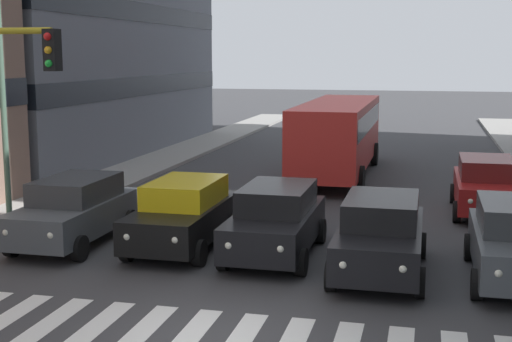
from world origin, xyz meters
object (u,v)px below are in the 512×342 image
car_row2_0 (486,185)px  bus_behind_traffic (338,130)px  car_2 (276,220)px  car_3 (184,213)px  car_4 (74,210)px  street_lamp_right (15,70)px  car_1 (380,235)px

car_row2_0 → bus_behind_traffic: (5.34, -5.95, 0.97)m
car_2 → car_3: size_ratio=1.00×
car_3 → bus_behind_traffic: bus_behind_traffic is taller
car_4 → street_lamp_right: street_lamp_right is taller
car_1 → car_row2_0: (-2.76, -6.99, 0.00)m
car_2 → bus_behind_traffic: bus_behind_traffic is taller
car_2 → bus_behind_traffic: 12.13m
car_2 → street_lamp_right: street_lamp_right is taller
car_2 → car_4: same height
car_2 → bus_behind_traffic: (-0.00, -12.10, 0.97)m
car_4 → bus_behind_traffic: bus_behind_traffic is taller
car_1 → car_2: bearing=-18.2°
car_3 → bus_behind_traffic: bearing=-101.5°
street_lamp_right → car_2: bearing=175.4°
car_2 → car_row2_0: bearing=-131.0°
car_row2_0 → bus_behind_traffic: bearing=-48.1°
car_1 → car_4: size_ratio=1.00×
car_2 → street_lamp_right: (7.28, -0.58, 3.57)m
car_1 → bus_behind_traffic: bus_behind_traffic is taller
car_3 → car_row2_0: bearing=-142.4°
car_2 → car_row2_0: (-5.34, -6.14, 0.00)m
car_3 → car_row2_0: 9.81m
car_row2_0 → bus_behind_traffic: size_ratio=0.42×
car_2 → bus_behind_traffic: size_ratio=0.42×
bus_behind_traffic → car_row2_0: bearing=131.9°
car_row2_0 → street_lamp_right: 14.24m
car_1 → car_row2_0: same height
car_2 → car_row2_0: 8.14m
car_3 → street_lamp_right: 6.03m
car_4 → car_row2_0: same height
car_4 → bus_behind_traffic: (-5.33, -12.22, 0.97)m
car_1 → car_3: 5.11m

